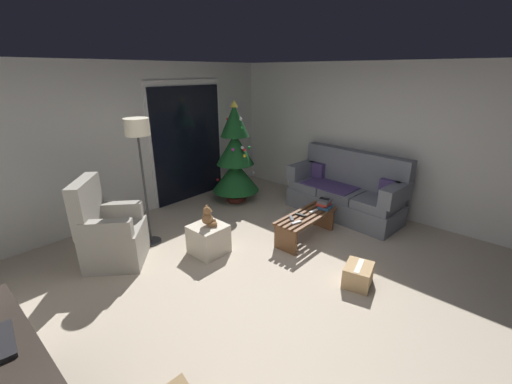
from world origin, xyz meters
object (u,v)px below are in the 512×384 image
at_px(cardboard_box_taped_mid_floor, 358,275).
at_px(teddy_bear_chestnut, 208,217).
at_px(coffee_table, 306,223).
at_px(remote_white, 314,211).
at_px(christmas_tree, 235,158).
at_px(armchair, 110,234).
at_px(remote_silver, 296,223).
at_px(book_stack, 325,204).
at_px(cell_phone, 325,199).
at_px(remote_black, 301,215).
at_px(floor_lamp, 138,140).
at_px(ottoman, 209,239).
at_px(remote_graphite, 291,218).
at_px(couch, 346,192).

bearing_deg(cardboard_box_taped_mid_floor, teddy_bear_chestnut, 110.78).
xyz_separation_m(coffee_table, remote_white, (0.15, -0.02, 0.14)).
xyz_separation_m(remote_white, cardboard_box_taped_mid_floor, (-0.67, -1.05, -0.27)).
distance_m(christmas_tree, armchair, 2.61).
bearing_deg(remote_silver, cardboard_box_taped_mid_floor, 7.18).
distance_m(remote_silver, cardboard_box_taped_mid_floor, 1.07).
bearing_deg(teddy_bear_chestnut, book_stack, -27.38).
xyz_separation_m(cell_phone, teddy_bear_chestnut, (-1.59, 0.82, -0.01)).
distance_m(remote_white, cardboard_box_taped_mid_floor, 1.28).
relative_size(coffee_table, remote_black, 7.05).
height_order(book_stack, teddy_bear_chestnut, teddy_bear_chestnut).
height_order(book_stack, floor_lamp, floor_lamp).
bearing_deg(christmas_tree, remote_black, -104.07).
height_order(coffee_table, armchair, armchair).
bearing_deg(cell_phone, ottoman, 141.60).
height_order(remote_graphite, floor_lamp, floor_lamp).
distance_m(couch, remote_white, 1.05).
bearing_deg(ottoman, cardboard_box_taped_mid_floor, -69.03).
height_order(cell_phone, christmas_tree, christmas_tree).
bearing_deg(christmas_tree, remote_white, -96.46).
xyz_separation_m(christmas_tree, ottoman, (-1.58, -1.07, -0.63)).
height_order(book_stack, cardboard_box_taped_mid_floor, book_stack).
xyz_separation_m(coffee_table, christmas_tree, (0.36, 1.83, 0.58)).
height_order(couch, book_stack, couch).
distance_m(remote_graphite, teddy_bear_chestnut, 1.17).
distance_m(couch, coffee_table, 1.22).
distance_m(couch, ottoman, 2.55).
xyz_separation_m(remote_silver, floor_lamp, (-1.27, 1.65, 1.11)).
relative_size(remote_black, teddy_bear_chestnut, 0.55).
relative_size(remote_graphite, cardboard_box_taped_mid_floor, 0.37).
height_order(remote_black, cardboard_box_taped_mid_floor, remote_black).
height_order(remote_graphite, armchair, armchair).
bearing_deg(remote_white, christmas_tree, 0.25).
relative_size(remote_black, armchair, 0.14).
relative_size(book_stack, teddy_bear_chestnut, 0.98).
relative_size(couch, ottoman, 4.53).
relative_size(remote_silver, cell_phone, 1.08).
bearing_deg(christmas_tree, couch, -65.23).
bearing_deg(remote_silver, floor_lamp, -125.05).
xyz_separation_m(floor_lamp, teddy_bear_chestnut, (0.40, -0.84, -0.98)).
xyz_separation_m(christmas_tree, cardboard_box_taped_mid_floor, (-0.88, -2.91, -0.71)).
xyz_separation_m(remote_black, armchair, (-2.11, 1.47, 0.00)).
relative_size(book_stack, ottoman, 0.63).
height_order(remote_white, christmas_tree, christmas_tree).
bearing_deg(remote_white, ottoman, 66.97).
height_order(remote_white, book_stack, book_stack).
bearing_deg(coffee_table, floor_lamp, 135.05).
relative_size(remote_black, remote_graphite, 1.00).
bearing_deg(remote_white, remote_silver, 100.69).
bearing_deg(armchair, remote_white, -33.21).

